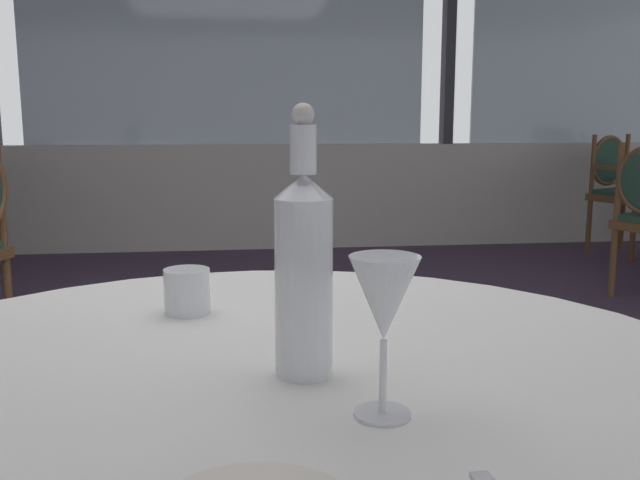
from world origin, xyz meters
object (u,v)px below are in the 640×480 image
at_px(water_bottle, 304,269).
at_px(dining_chair_0_2, 621,183).
at_px(wine_glass, 384,302).
at_px(water_tumbler, 187,291).

bearing_deg(water_bottle, dining_chair_0_2, 55.83).
distance_m(wine_glass, water_tumbler, 0.51).
bearing_deg(wine_glass, water_tumbler, 118.56).
distance_m(water_bottle, wine_glass, 0.16).
height_order(water_bottle, water_tumbler, water_bottle).
xyz_separation_m(wine_glass, water_tumbler, (-0.24, 0.44, -0.09)).
height_order(water_tumbler, dining_chair_0_2, dining_chair_0_2).
distance_m(water_bottle, dining_chair_0_2, 5.21).
bearing_deg(dining_chair_0_2, wine_glass, -55.58).
bearing_deg(water_tumbler, water_bottle, -61.33).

